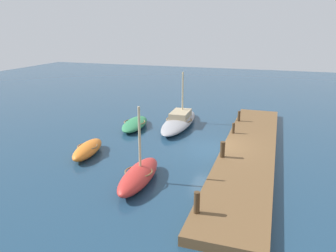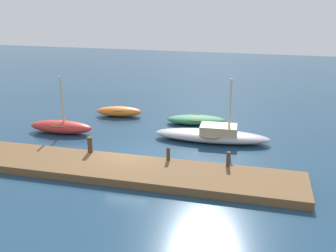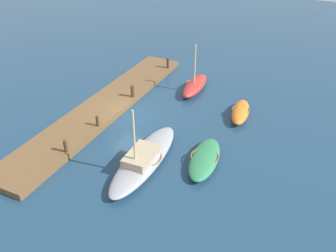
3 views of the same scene
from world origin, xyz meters
name	(u,v)px [view 3 (image 3 of 3)]	position (x,y,z in m)	size (l,w,h in m)	color
ground_plane	(130,116)	(0.00, 0.00, 0.00)	(84.00, 84.00, 0.00)	navy
dock_platform	(104,107)	(0.00, -2.17, 0.21)	(19.34, 3.07, 0.41)	brown
rowboat_orange	(240,112)	(-3.18, 6.94, 0.38)	(3.57, 1.62, 0.74)	orange
rowboat_red	(195,85)	(-5.63, 2.58, 0.44)	(4.37, 1.50, 3.83)	#B72D28
sailboat_grey	(144,158)	(4.38, 3.49, 0.42)	(7.27, 2.20, 4.05)	#939399
rowboat_green	(205,159)	(2.80, 6.54, 0.31)	(4.35, 2.09, 0.61)	#2D7A4C
mooring_post_west	(168,63)	(-7.98, -0.88, 0.86)	(0.24, 0.24, 0.89)	#47331E
mooring_post_mid_west	(133,91)	(-1.92, -0.88, 0.86)	(0.27, 0.27, 0.89)	#47331E
mooring_post_mid_east	(97,121)	(2.57, -0.88, 0.77)	(0.19, 0.19, 0.71)	#47331E
mooring_post_east	(65,146)	(5.74, -0.88, 0.81)	(0.20, 0.20, 0.79)	#47331E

